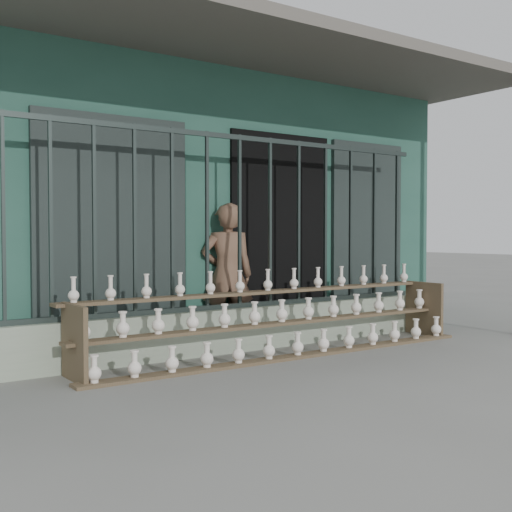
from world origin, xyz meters
TOP-DOWN VIEW (x-y plane):
  - ground at (0.00, 0.00)m, footprint 60.00×60.00m
  - workshop_building at (0.00, 4.23)m, footprint 7.40×6.60m
  - parapet_wall at (0.00, 1.30)m, footprint 5.00×0.20m
  - security_fence at (-0.00, 1.30)m, footprint 5.00×0.04m
  - shelf_rack at (0.25, 0.88)m, footprint 4.50×0.68m
  - elderly_woman at (0.06, 1.65)m, footprint 0.67×0.58m

SIDE VIEW (x-z plane):
  - ground at x=0.00m, z-range 0.00..0.00m
  - parapet_wall at x=0.00m, z-range 0.00..0.45m
  - shelf_rack at x=0.25m, z-range -0.06..0.79m
  - elderly_woman at x=0.06m, z-range 0.00..1.56m
  - security_fence at x=0.00m, z-range 0.45..2.25m
  - workshop_building at x=0.00m, z-range 0.02..3.23m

